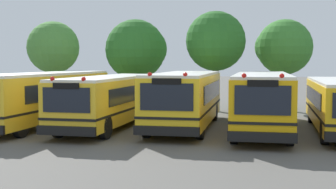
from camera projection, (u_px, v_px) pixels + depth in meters
The scene contains 9 objects.
ground_plane at pixel (187, 128), 22.37m from camera, with size 160.00×160.00×0.00m, color #595651.
school_bus_0 at pixel (46, 96), 23.56m from camera, with size 2.71×11.43×2.77m.
school_bus_1 at pixel (112, 98), 22.81m from camera, with size 2.52×10.66×2.62m.
school_bus_2 at pixel (186, 97), 22.30m from camera, with size 2.78×9.66×2.80m.
school_bus_3 at pixel (262, 99), 21.33m from camera, with size 2.62×10.62×2.79m.
tree_0 at pixel (53, 46), 31.15m from camera, with size 3.53×3.53×5.94m.
tree_1 at pixel (138, 49), 31.27m from camera, with size 4.13×4.09×6.08m.
tree_2 at pixel (218, 42), 29.44m from camera, with size 3.85×3.84×6.45m.
tree_3 at pixel (282, 47), 30.08m from camera, with size 3.74×3.61×5.97m.
Camera 1 is at (3.80, -21.90, 3.19)m, focal length 49.23 mm.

